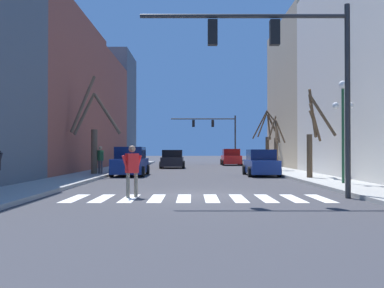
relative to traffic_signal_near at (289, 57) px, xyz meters
The scene contains 19 objects.
ground_plane 5.64m from the traffic_signal_near, 162.72° to the left, with size 240.00×240.00×0.00m, color #38383D.
sidewalk_left 10.59m from the traffic_signal_near, behind, with size 2.53×90.00×0.15m.
sidewalk_right 5.87m from the traffic_signal_near, 14.87° to the left, with size 2.53×90.00×0.15m.
building_row_left 24.59m from the traffic_signal_near, 124.06° to the left, with size 6.00×51.04×13.68m.
building_row_right 17.27m from the traffic_signal_near, 63.18° to the left, with size 6.00×37.41×13.20m.
crosswalk_stripes 5.56m from the traffic_signal_near, behind, with size 8.55×2.60×0.01m.
traffic_signal_near is the anchor object (origin of this frame).
traffic_signal_far 38.65m from the traffic_signal_near, 90.56° to the left, with size 7.77×0.28×5.77m.
street_lamp_right_corner 6.13m from the traffic_signal_near, 54.48° to the left, with size 0.95×0.36×4.51m.
car_parked_left_mid 33.83m from the traffic_signal_near, 88.21° to the left, with size 2.14×4.52×1.77m.
car_parked_right_near 26.52m from the traffic_signal_near, 100.86° to the left, with size 2.19×4.12×1.64m.
car_parked_right_mid 13.87m from the traffic_signal_near, 85.08° to the left, with size 1.95×4.53×1.65m.
car_driving_toward_lane 15.65m from the traffic_signal_near, 117.74° to the left, with size 2.08×4.73×1.81m.
pedestrian_near_right_corner 16.09m from the traffic_signal_near, 124.39° to the left, with size 0.56×0.61×1.71m.
pedestrian_on_left_sidewalk 6.36m from the traffic_signal_near, behind, with size 0.66×0.52×1.75m.
street_tree_left_far 10.00m from the traffic_signal_near, 70.14° to the left, with size 1.55×1.36×4.74m.
street_tree_left_mid 18.63m from the traffic_signal_near, 80.56° to the left, with size 1.51×2.41×3.99m.
street_tree_right_mid 27.26m from the traffic_signal_near, 81.68° to the left, with size 3.26×2.88×5.20m.
street_tree_right_far 15.93m from the traffic_signal_near, 126.00° to the left, with size 2.99×1.22×6.08m.
Camera 1 is at (-0.19, -15.79, 1.58)m, focal length 42.00 mm.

